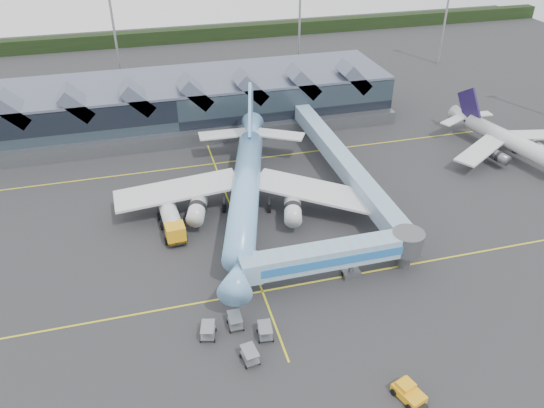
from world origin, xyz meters
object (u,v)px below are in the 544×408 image
object	(u,v)px
regional_jet	(509,140)
fuel_truck	(170,217)
jet_bridge	(345,254)
pushback_tug	(409,393)
main_airliner	(246,186)

from	to	relation	value
regional_jet	fuel_truck	xyz separation A→B (m)	(-63.47, -7.79, -1.18)
jet_bridge	pushback_tug	distance (m)	19.82
main_airliner	jet_bridge	xyz separation A→B (m)	(8.80, -19.11, -0.64)
jet_bridge	regional_jet	bearing A→B (deg)	30.26
fuel_truck	jet_bridge	bearing A→B (deg)	-43.57
regional_jet	main_airliner	bearing A→B (deg)	174.06
fuel_truck	pushback_tug	bearing A→B (deg)	-65.17
jet_bridge	pushback_tug	size ratio (longest dim) A/B	6.13
jet_bridge	fuel_truck	size ratio (longest dim) A/B	2.27
main_airliner	pushback_tug	distance (m)	39.72
main_airliner	regional_jet	xyz separation A→B (m)	(51.40, 5.87, -1.29)
regional_jet	pushback_tug	xyz separation A→B (m)	(-43.16, -44.54, -2.49)
main_airliner	pushback_tug	size ratio (longest dim) A/B	11.57
jet_bridge	pushback_tug	world-z (taller)	jet_bridge
regional_jet	fuel_truck	bearing A→B (deg)	174.55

